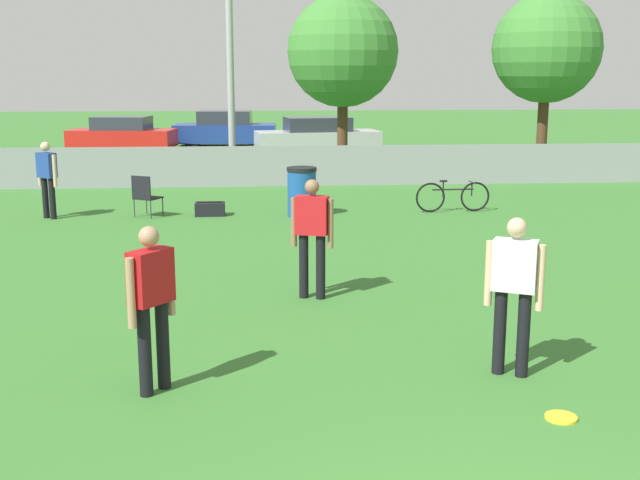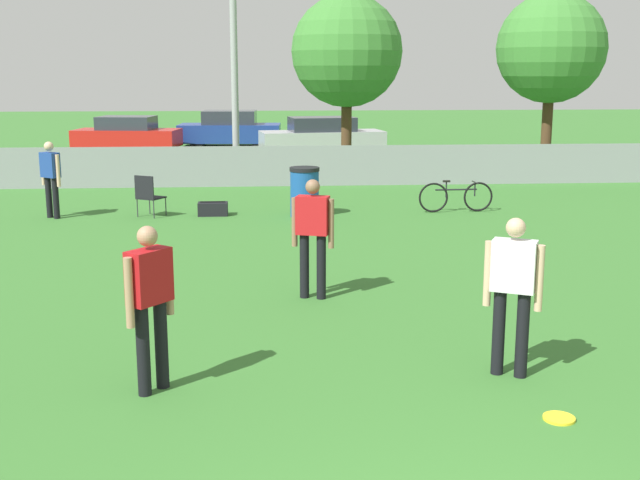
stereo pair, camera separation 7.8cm
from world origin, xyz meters
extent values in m
cube|color=gray|center=(0.00, 18.00, 0.55)|extent=(26.92, 0.03, 1.10)
cylinder|color=#9E9EA3|center=(-2.05, 19.60, 4.24)|extent=(0.20, 0.20, 8.47)
cylinder|color=#4C331E|center=(1.28, 20.71, 1.21)|extent=(0.32, 0.32, 2.42)
sphere|color=#3D7F33|center=(1.28, 20.71, 3.67)|extent=(3.33, 3.33, 3.33)
cylinder|color=#4C331E|center=(7.37, 20.25, 1.26)|extent=(0.32, 0.32, 2.53)
sphere|color=#3D7F33|center=(7.37, 20.25, 3.75)|extent=(3.26, 3.26, 3.26)
cylinder|color=black|center=(-0.76, 7.00, 0.45)|extent=(0.13, 0.13, 0.91)
cylinder|color=black|center=(-0.53, 6.92, 0.45)|extent=(0.13, 0.13, 0.91)
cube|color=red|center=(-0.64, 6.96, 1.17)|extent=(0.48, 0.35, 0.53)
sphere|color=#8C664C|center=(-0.64, 6.96, 1.56)|extent=(0.20, 0.20, 0.20)
cylinder|color=#8C664C|center=(-0.89, 7.04, 1.06)|extent=(0.08, 0.08, 0.68)
cylinder|color=#8C664C|center=(-0.40, 6.88, 1.06)|extent=(0.08, 0.08, 0.68)
cylinder|color=black|center=(1.09, 3.99, 0.45)|extent=(0.13, 0.13, 0.91)
cylinder|color=black|center=(1.31, 3.88, 0.45)|extent=(0.13, 0.13, 0.91)
cube|color=silver|center=(1.20, 3.94, 1.17)|extent=(0.49, 0.39, 0.53)
sphere|color=#D8AD8C|center=(1.20, 3.94, 1.56)|extent=(0.20, 0.20, 0.20)
cylinder|color=#D8AD8C|center=(0.97, 4.05, 1.06)|extent=(0.08, 0.08, 0.68)
cylinder|color=#D8AD8C|center=(1.43, 3.82, 1.06)|extent=(0.08, 0.08, 0.68)
cylinder|color=black|center=(-2.50, 3.69, 0.45)|extent=(0.13, 0.13, 0.91)
cylinder|color=black|center=(-2.35, 3.87, 0.45)|extent=(0.13, 0.13, 0.91)
cube|color=#B21419|center=(-2.42, 3.78, 1.17)|extent=(0.45, 0.48, 0.53)
sphere|color=tan|center=(-2.42, 3.78, 1.56)|extent=(0.20, 0.20, 0.20)
cylinder|color=tan|center=(-2.58, 3.58, 1.06)|extent=(0.08, 0.08, 0.68)
cylinder|color=tan|center=(-2.26, 3.98, 1.06)|extent=(0.08, 0.08, 0.68)
cylinder|color=black|center=(-5.70, 13.46, 0.44)|extent=(0.13, 0.13, 0.88)
cylinder|color=black|center=(-5.88, 13.60, 0.44)|extent=(0.13, 0.13, 0.88)
cube|color=navy|center=(-5.79, 13.53, 1.14)|extent=(0.46, 0.43, 0.53)
sphere|color=#D8AD8C|center=(-5.79, 13.53, 1.53)|extent=(0.20, 0.20, 0.20)
cylinder|color=#D8AD8C|center=(-5.60, 13.37, 1.04)|extent=(0.08, 0.08, 0.68)
cylinder|color=#D8AD8C|center=(-5.99, 13.68, 1.04)|extent=(0.08, 0.08, 0.68)
cylinder|color=yellow|center=(1.33, 2.84, 0.01)|extent=(0.29, 0.29, 0.03)
torus|color=yellow|center=(1.33, 2.84, 0.01)|extent=(0.29, 0.29, 0.03)
cylinder|color=#333338|center=(-3.42, 13.69, 0.19)|extent=(0.02, 0.02, 0.39)
cylinder|color=#333338|center=(-3.80, 13.90, 0.19)|extent=(0.02, 0.02, 0.39)
cylinder|color=#333338|center=(-3.63, 13.31, 0.19)|extent=(0.02, 0.02, 0.39)
cylinder|color=#333338|center=(-4.01, 13.53, 0.19)|extent=(0.02, 0.02, 0.39)
cube|color=black|center=(-3.72, 13.61, 0.40)|extent=(0.65, 0.65, 0.03)
cube|color=black|center=(-3.83, 13.41, 0.66)|extent=(0.43, 0.26, 0.49)
torus|color=black|center=(2.48, 13.61, 0.33)|extent=(0.67, 0.07, 0.67)
torus|color=black|center=(3.50, 13.65, 0.33)|extent=(0.67, 0.07, 0.67)
cylinder|color=black|center=(2.99, 13.63, 0.50)|extent=(0.94, 0.08, 0.04)
cylinder|color=black|center=(2.76, 13.62, 0.50)|extent=(0.03, 0.03, 0.34)
cylinder|color=black|center=(3.42, 13.65, 0.50)|extent=(0.03, 0.03, 0.31)
cube|color=black|center=(2.76, 13.62, 0.69)|extent=(0.16, 0.07, 0.04)
cylinder|color=black|center=(3.42, 13.65, 0.66)|extent=(0.04, 0.44, 0.03)
cylinder|color=#194C99|center=(-0.41, 13.34, 0.49)|extent=(0.62, 0.62, 0.99)
cylinder|color=black|center=(-0.41, 13.34, 1.03)|extent=(0.65, 0.65, 0.08)
cube|color=black|center=(-2.40, 13.59, 0.14)|extent=(0.64, 0.35, 0.29)
cube|color=black|center=(-2.40, 13.59, 0.30)|extent=(0.54, 0.04, 0.02)
cylinder|color=black|center=(-5.19, 28.62, 0.31)|extent=(0.63, 0.26, 0.61)
cylinder|color=black|center=(-5.40, 27.11, 0.31)|extent=(0.63, 0.26, 0.61)
cylinder|color=black|center=(-7.63, 28.97, 0.31)|extent=(0.63, 0.26, 0.61)
cylinder|color=black|center=(-7.84, 27.45, 0.31)|extent=(0.63, 0.26, 0.61)
cube|color=red|center=(-6.51, 28.04, 0.52)|extent=(4.18, 2.29, 0.67)
cube|color=#2D333D|center=(-6.51, 28.04, 1.11)|extent=(2.26, 1.81, 0.50)
cylinder|color=black|center=(-1.27, 30.58, 0.31)|extent=(0.64, 0.22, 0.63)
cylinder|color=black|center=(-1.37, 28.98, 0.31)|extent=(0.64, 0.22, 0.63)
cylinder|color=black|center=(-3.83, 30.74, 0.31)|extent=(0.64, 0.22, 0.63)
cylinder|color=black|center=(-3.93, 29.14, 0.31)|extent=(0.64, 0.22, 0.63)
cube|color=navy|center=(-2.60, 29.86, 0.55)|extent=(4.25, 2.08, 0.74)
cube|color=#2D333D|center=(-2.60, 29.86, 1.20)|extent=(2.25, 1.74, 0.56)
cylinder|color=black|center=(2.25, 27.13, 0.32)|extent=(0.65, 0.27, 0.63)
cylinder|color=black|center=(2.45, 25.69, 0.32)|extent=(0.65, 0.27, 0.63)
cylinder|color=black|center=(-0.55, 26.74, 0.32)|extent=(0.65, 0.27, 0.63)
cylinder|color=black|center=(-0.34, 25.29, 0.32)|extent=(0.65, 0.27, 0.63)
cube|color=#B7B7BC|center=(0.95, 26.21, 0.54)|extent=(4.75, 2.30, 0.69)
cube|color=#2D333D|center=(0.95, 26.21, 1.15)|extent=(2.55, 1.79, 0.52)
camera|label=1|loc=(-1.41, -3.75, 3.10)|focal=45.00mm
camera|label=2|loc=(-1.33, -3.75, 3.10)|focal=45.00mm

